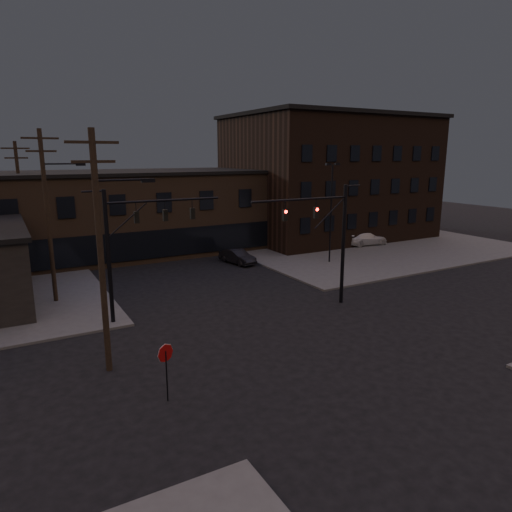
# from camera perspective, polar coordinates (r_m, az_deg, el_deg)

# --- Properties ---
(ground) EXTENTS (140.00, 140.00, 0.00)m
(ground) POSITION_cam_1_polar(r_m,az_deg,el_deg) (24.84, 5.56, -10.97)
(ground) COLOR black
(ground) RESTS_ON ground
(sidewalk_ne) EXTENTS (30.00, 30.00, 0.15)m
(sidewalk_ne) POSITION_cam_1_polar(r_m,az_deg,el_deg) (54.59, 11.34, 1.98)
(sidewalk_ne) COLOR #474744
(sidewalk_ne) RESTS_ON ground
(building_row) EXTENTS (40.00, 12.00, 8.00)m
(building_row) POSITION_cam_1_polar(r_m,az_deg,el_deg) (48.76, -13.56, 5.30)
(building_row) COLOR #4A3727
(building_row) RESTS_ON ground
(building_right) EXTENTS (22.00, 16.00, 14.00)m
(building_right) POSITION_cam_1_polar(r_m,az_deg,el_deg) (56.86, 9.00, 9.52)
(building_right) COLOR black
(building_right) RESTS_ON ground
(traffic_signal_near) EXTENTS (7.12, 0.24, 8.00)m
(traffic_signal_near) POSITION_cam_1_polar(r_m,az_deg,el_deg) (30.01, 9.25, 2.90)
(traffic_signal_near) COLOR black
(traffic_signal_near) RESTS_ON ground
(traffic_signal_far) EXTENTS (7.12, 0.24, 8.00)m
(traffic_signal_far) POSITION_cam_1_polar(r_m,az_deg,el_deg) (27.79, -15.49, 2.00)
(traffic_signal_far) COLOR black
(traffic_signal_far) RESTS_ON ground
(stop_sign) EXTENTS (0.72, 0.33, 2.48)m
(stop_sign) POSITION_cam_1_polar(r_m,az_deg,el_deg) (19.16, -11.21, -12.53)
(stop_sign) COLOR black
(stop_sign) RESTS_ON ground
(utility_pole_near) EXTENTS (3.70, 0.28, 11.00)m
(utility_pole_near) POSITION_cam_1_polar(r_m,az_deg,el_deg) (21.30, -18.73, 1.00)
(utility_pole_near) COLOR black
(utility_pole_near) RESTS_ON ground
(utility_pole_mid) EXTENTS (3.70, 0.28, 11.50)m
(utility_pole_mid) POSITION_cam_1_polar(r_m,az_deg,el_deg) (32.91, -24.51, 4.88)
(utility_pole_mid) COLOR black
(utility_pole_mid) RESTS_ON ground
(utility_pole_far) EXTENTS (2.20, 0.28, 11.00)m
(utility_pole_far) POSITION_cam_1_polar(r_m,az_deg,el_deg) (44.80, -27.27, 5.93)
(utility_pole_far) COLOR black
(utility_pole_far) RESTS_ON ground
(lot_light_a) EXTENTS (1.50, 0.28, 9.14)m
(lot_light_a) POSITION_cam_1_polar(r_m,az_deg,el_deg) (42.02, 9.39, 6.43)
(lot_light_a) COLOR black
(lot_light_a) RESTS_ON ground
(lot_light_b) EXTENTS (1.50, 0.28, 9.14)m
(lot_light_b) POSITION_cam_1_polar(r_m,az_deg,el_deg) (49.67, 11.22, 7.29)
(lot_light_b) COLOR black
(lot_light_b) RESTS_ON ground
(parked_car_lot_a) EXTENTS (4.27, 1.98, 1.42)m
(parked_car_lot_a) POSITION_cam_1_polar(r_m,az_deg,el_deg) (51.90, 8.68, 2.42)
(parked_car_lot_a) COLOR black
(parked_car_lot_a) RESTS_ON sidewalk_ne
(parked_car_lot_b) EXTENTS (5.14, 2.50, 1.44)m
(parked_car_lot_b) POSITION_cam_1_polar(r_m,az_deg,el_deg) (51.54, 13.56, 2.15)
(parked_car_lot_b) COLOR silver
(parked_car_lot_b) RESTS_ON sidewalk_ne
(car_crossing) EXTENTS (2.19, 4.25, 1.33)m
(car_crossing) POSITION_cam_1_polar(r_m,az_deg,el_deg) (42.18, -2.35, -0.06)
(car_crossing) COLOR black
(car_crossing) RESTS_ON ground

